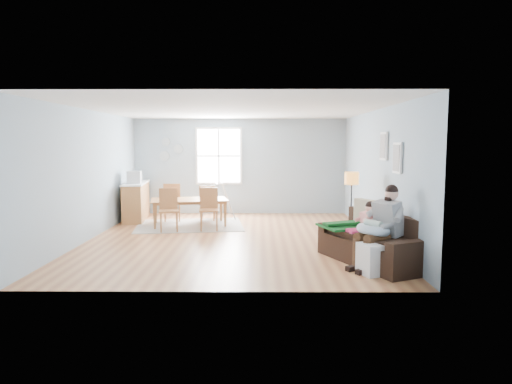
{
  "coord_description": "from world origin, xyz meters",
  "views": [
    {
      "loc": [
        0.56,
        -9.5,
        2.0
      ],
      "look_at": [
        0.48,
        -0.1,
        1.0
      ],
      "focal_mm": 32.0,
      "sensor_mm": 36.0,
      "label": 1
    }
  ],
  "objects_px": {
    "baby_swing": "(217,202)",
    "chair_se": "(209,206)",
    "chair_sw": "(169,207)",
    "sofa": "(375,246)",
    "father": "(381,224)",
    "storage_cube": "(374,259)",
    "floor_lamp": "(352,184)",
    "counter": "(136,201)",
    "dining_table": "(190,212)",
    "toddler": "(365,221)",
    "chair_ne": "(207,201)",
    "monitor": "(134,177)",
    "chair_nw": "(172,200)"
  },
  "relations": [
    {
      "from": "toddler",
      "to": "storage_cube",
      "type": "height_order",
      "value": "toddler"
    },
    {
      "from": "baby_swing",
      "to": "father",
      "type": "bearing_deg",
      "value": -57.93
    },
    {
      "from": "chair_ne",
      "to": "monitor",
      "type": "xyz_separation_m",
      "value": [
        -1.85,
        -0.13,
        0.62
      ]
    },
    {
      "from": "chair_nw",
      "to": "toddler",
      "type": "bearing_deg",
      "value": -43.95
    },
    {
      "from": "toddler",
      "to": "chair_sw",
      "type": "distance_m",
      "value": 4.72
    },
    {
      "from": "floor_lamp",
      "to": "counter",
      "type": "height_order",
      "value": "floor_lamp"
    },
    {
      "from": "chair_se",
      "to": "baby_swing",
      "type": "relative_size",
      "value": 0.91
    },
    {
      "from": "baby_swing",
      "to": "floor_lamp",
      "type": "bearing_deg",
      "value": -42.94
    },
    {
      "from": "dining_table",
      "to": "chair_ne",
      "type": "bearing_deg",
      "value": 50.57
    },
    {
      "from": "chair_sw",
      "to": "monitor",
      "type": "distance_m",
      "value": 1.76
    },
    {
      "from": "chair_sw",
      "to": "sofa",
      "type": "bearing_deg",
      "value": -34.8
    },
    {
      "from": "chair_se",
      "to": "toddler",
      "type": "bearing_deg",
      "value": -43.16
    },
    {
      "from": "chair_nw",
      "to": "chair_se",
      "type": "bearing_deg",
      "value": -46.07
    },
    {
      "from": "dining_table",
      "to": "chair_sw",
      "type": "xyz_separation_m",
      "value": [
        -0.38,
        -0.68,
        0.24
      ]
    },
    {
      "from": "chair_nw",
      "to": "chair_ne",
      "type": "bearing_deg",
      "value": 8.11
    },
    {
      "from": "father",
      "to": "chair_nw",
      "type": "height_order",
      "value": "father"
    },
    {
      "from": "toddler",
      "to": "chair_sw",
      "type": "bearing_deg",
      "value": 145.56
    },
    {
      "from": "floor_lamp",
      "to": "dining_table",
      "type": "distance_m",
      "value": 4.07
    },
    {
      "from": "monitor",
      "to": "baby_swing",
      "type": "height_order",
      "value": "monitor"
    },
    {
      "from": "monitor",
      "to": "counter",
      "type": "bearing_deg",
      "value": 99.23
    },
    {
      "from": "toddler",
      "to": "storage_cube",
      "type": "relative_size",
      "value": 1.5
    },
    {
      "from": "toddler",
      "to": "sofa",
      "type": "bearing_deg",
      "value": -43.3
    },
    {
      "from": "floor_lamp",
      "to": "dining_table",
      "type": "bearing_deg",
      "value": 155.02
    },
    {
      "from": "sofa",
      "to": "storage_cube",
      "type": "height_order",
      "value": "sofa"
    },
    {
      "from": "father",
      "to": "counter",
      "type": "distance_m",
      "value": 7.01
    },
    {
      "from": "chair_ne",
      "to": "counter",
      "type": "relative_size",
      "value": 0.51
    },
    {
      "from": "father",
      "to": "monitor",
      "type": "distance_m",
      "value": 6.76
    },
    {
      "from": "storage_cube",
      "to": "baby_swing",
      "type": "bearing_deg",
      "value": 118.67
    },
    {
      "from": "sofa",
      "to": "floor_lamp",
      "type": "height_order",
      "value": "floor_lamp"
    },
    {
      "from": "storage_cube",
      "to": "baby_swing",
      "type": "distance_m",
      "value": 6.06
    },
    {
      "from": "chair_se",
      "to": "counter",
      "type": "xyz_separation_m",
      "value": [
        -2.08,
        1.44,
        -0.06
      ]
    },
    {
      "from": "storage_cube",
      "to": "monitor",
      "type": "distance_m",
      "value": 6.91
    },
    {
      "from": "floor_lamp",
      "to": "storage_cube",
      "type": "relative_size",
      "value": 2.61
    },
    {
      "from": "dining_table",
      "to": "chair_nw",
      "type": "distance_m",
      "value": 0.81
    },
    {
      "from": "toddler",
      "to": "floor_lamp",
      "type": "xyz_separation_m",
      "value": [
        0.1,
        1.66,
        0.48
      ]
    },
    {
      "from": "storage_cube",
      "to": "chair_ne",
      "type": "height_order",
      "value": "chair_ne"
    },
    {
      "from": "storage_cube",
      "to": "baby_swing",
      "type": "relative_size",
      "value": 0.51
    },
    {
      "from": "dining_table",
      "to": "baby_swing",
      "type": "height_order",
      "value": "baby_swing"
    },
    {
      "from": "floor_lamp",
      "to": "baby_swing",
      "type": "distance_m",
      "value": 4.22
    },
    {
      "from": "father",
      "to": "chair_ne",
      "type": "relative_size",
      "value": 1.45
    },
    {
      "from": "father",
      "to": "storage_cube",
      "type": "distance_m",
      "value": 0.63
    },
    {
      "from": "father",
      "to": "storage_cube",
      "type": "relative_size",
      "value": 2.48
    },
    {
      "from": "chair_nw",
      "to": "baby_swing",
      "type": "bearing_deg",
      "value": 28.56
    },
    {
      "from": "baby_swing",
      "to": "chair_se",
      "type": "bearing_deg",
      "value": -90.91
    },
    {
      "from": "chair_se",
      "to": "chair_nw",
      "type": "xyz_separation_m",
      "value": [
        -1.07,
        1.11,
        0.01
      ]
    },
    {
      "from": "counter",
      "to": "baby_swing",
      "type": "xyz_separation_m",
      "value": [
        2.11,
        0.27,
        -0.08
      ]
    },
    {
      "from": "storage_cube",
      "to": "monitor",
      "type": "xyz_separation_m",
      "value": [
        -4.96,
        4.72,
        0.9
      ]
    },
    {
      "from": "toddler",
      "to": "chair_ne",
      "type": "height_order",
      "value": "toddler"
    },
    {
      "from": "sofa",
      "to": "baby_swing",
      "type": "relative_size",
      "value": 2.06
    },
    {
      "from": "father",
      "to": "chair_sw",
      "type": "distance_m",
      "value": 5.11
    }
  ]
}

